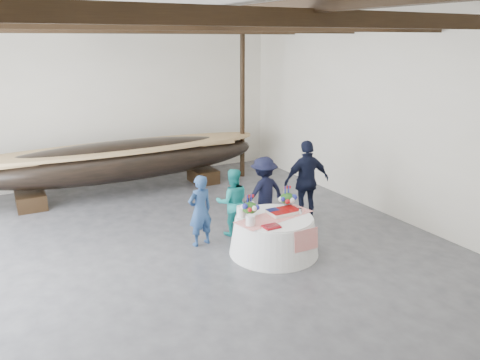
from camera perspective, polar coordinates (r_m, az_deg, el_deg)
floor at (r=9.16m, az=-5.55°, el=-9.44°), size 10.00×12.00×0.01m
wall_back at (r=14.08m, az=-15.52°, el=8.91°), size 10.00×0.02×4.50m
wall_right at (r=11.27m, az=18.38°, el=6.82°), size 0.02×12.00×4.50m
ceiling at (r=8.23m, az=-6.49°, el=19.90°), size 10.00×12.00×0.01m
pavilion_structure at (r=8.95m, az=-8.34°, el=16.40°), size 9.80×11.76×4.50m
longboat_display at (r=12.85m, az=-14.15°, el=2.31°), size 7.79×1.56×1.46m
banquet_table at (r=9.21m, az=4.16°, el=-6.68°), size 1.75×1.75×0.75m
tabletop_items at (r=9.15m, az=3.58°, el=-3.30°), size 1.69×1.00×0.40m
guest_woman_blue at (r=9.44m, az=-4.89°, el=-3.73°), size 0.59×0.43×1.47m
guest_woman_teal at (r=9.92m, az=-0.92°, el=-2.70°), size 0.85×0.75×1.46m
guest_man_left at (r=10.31m, az=2.91°, el=-1.52°), size 1.09×0.69×1.60m
guest_man_right at (r=10.75m, az=8.13°, el=-0.12°), size 1.16×0.61×1.88m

